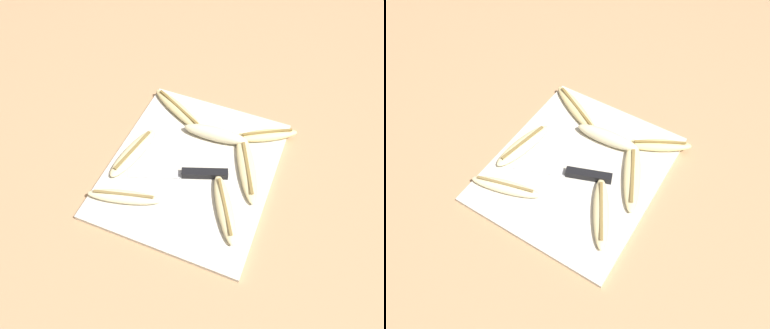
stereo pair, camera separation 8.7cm
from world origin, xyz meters
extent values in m
plane|color=tan|center=(0.00, 0.00, 0.00)|extent=(4.00, 4.00, 0.00)
cube|color=beige|center=(0.00, 0.00, 0.01)|extent=(0.43, 0.37, 0.01)
cube|color=black|center=(-0.01, -0.04, 0.02)|extent=(0.06, 0.11, 0.02)
cube|color=#B7BABF|center=(-0.05, 0.07, 0.01)|extent=(0.06, 0.12, 0.00)
ellipsoid|color=beige|center=(0.04, -0.12, 0.02)|extent=(0.21, 0.12, 0.02)
cube|color=brown|center=(0.04, -0.12, 0.03)|extent=(0.15, 0.08, 0.00)
ellipsoid|color=beige|center=(-0.02, 0.14, 0.02)|extent=(0.17, 0.07, 0.02)
cube|color=olive|center=(-0.02, 0.14, 0.03)|extent=(0.13, 0.03, 0.00)
ellipsoid|color=#DBC684|center=(0.15, 0.10, 0.02)|extent=(0.13, 0.19, 0.02)
cube|color=brown|center=(0.15, 0.10, 0.03)|extent=(0.08, 0.14, 0.00)
ellipsoid|color=beige|center=(-0.08, -0.11, 0.02)|extent=(0.17, 0.12, 0.02)
cube|color=olive|center=(-0.08, -0.11, 0.03)|extent=(0.13, 0.07, 0.00)
ellipsoid|color=#EDD689|center=(0.15, -0.14, 0.02)|extent=(0.11, 0.15, 0.02)
cube|color=olive|center=(0.15, -0.14, 0.04)|extent=(0.07, 0.11, 0.00)
ellipsoid|color=beige|center=(-0.14, 0.10, 0.02)|extent=(0.07, 0.17, 0.02)
cube|color=olive|center=(-0.14, 0.10, 0.04)|extent=(0.04, 0.13, 0.00)
ellipsoid|color=beige|center=(0.10, -0.02, 0.03)|extent=(0.05, 0.16, 0.03)
camera|label=1|loc=(-0.48, -0.20, 0.72)|focal=35.00mm
camera|label=2|loc=(-0.44, -0.27, 0.72)|focal=35.00mm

